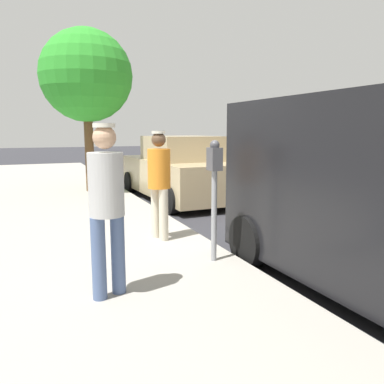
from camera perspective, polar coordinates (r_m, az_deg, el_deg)
ground_plane at (r=6.01m, az=13.47°, el=-8.48°), size 80.00×80.00×0.00m
sidewalk_slab at (r=4.90m, az=-22.59°, el=-12.09°), size 5.00×32.00×0.15m
parking_meter_near at (r=4.77m, az=3.32°, el=1.77°), size 0.14×0.18×1.52m
pedestrian_in_gray at (r=3.81m, az=-12.51°, el=-1.11°), size 0.35×0.34×1.70m
pedestrian_in_orange at (r=5.79m, az=-4.88°, el=2.02°), size 0.34×0.35×1.63m
parked_sedan_behind at (r=10.04m, az=-1.79°, el=3.12°), size 2.06×4.45×1.65m
street_tree at (r=10.94m, az=-15.34°, el=16.15°), size 2.41×2.41×4.27m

